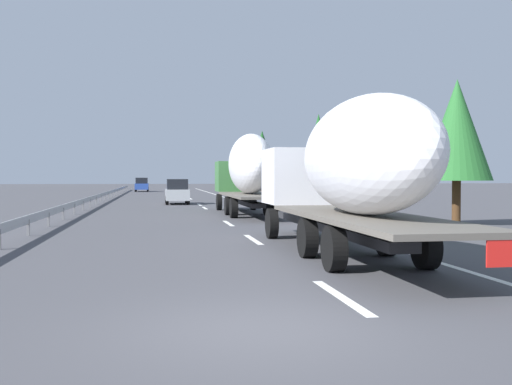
% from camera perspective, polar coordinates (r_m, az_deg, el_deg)
% --- Properties ---
extents(ground_plane, '(260.00, 260.00, 0.00)m').
position_cam_1_polar(ground_plane, '(48.33, -7.71, -1.03)').
color(ground_plane, '#424247').
extents(lane_stripe_0, '(3.20, 0.20, 0.01)m').
position_cam_1_polar(lane_stripe_0, '(10.96, 8.04, -9.74)').
color(lane_stripe_0, white).
rests_on(lane_stripe_0, ground_plane).
extents(lane_stripe_1, '(3.20, 0.20, 0.01)m').
position_cam_1_polar(lane_stripe_1, '(20.47, -0.28, -4.47)').
color(lane_stripe_1, white).
rests_on(lane_stripe_1, ground_plane).
extents(lane_stripe_2, '(3.20, 0.20, 0.01)m').
position_cam_1_polar(lane_stripe_2, '(27.53, -2.64, -2.93)').
color(lane_stripe_2, white).
rests_on(lane_stripe_2, ground_plane).
extents(lane_stripe_3, '(3.20, 0.20, 0.01)m').
position_cam_1_polar(lane_stripe_3, '(41.02, -4.88, -1.47)').
color(lane_stripe_3, white).
rests_on(lane_stripe_3, ground_plane).
extents(lane_stripe_4, '(3.20, 0.20, 0.01)m').
position_cam_1_polar(lane_stripe_4, '(46.01, -5.37, -1.15)').
color(lane_stripe_4, white).
rests_on(lane_stripe_4, ground_plane).
extents(lane_stripe_5, '(3.20, 0.20, 0.01)m').
position_cam_1_polar(lane_stripe_5, '(58.14, -6.22, -0.59)').
color(lane_stripe_5, white).
rests_on(lane_stripe_5, ground_plane).
extents(lane_stripe_6, '(3.20, 0.20, 0.01)m').
position_cam_1_polar(lane_stripe_6, '(70.83, -6.79, -0.22)').
color(lane_stripe_6, white).
rests_on(lane_stripe_6, ground_plane).
extents(edge_line_right, '(110.00, 0.20, 0.01)m').
position_cam_1_polar(edge_line_right, '(53.75, -1.99, -0.76)').
color(edge_line_right, white).
rests_on(edge_line_right, ground_plane).
extents(truck_lead, '(13.70, 2.55, 4.46)m').
position_cam_1_polar(truck_lead, '(33.81, -0.85, 2.15)').
color(truck_lead, '#387038').
rests_on(truck_lead, ground_plane).
extents(truck_trailing, '(13.76, 2.55, 4.12)m').
position_cam_1_polar(truck_trailing, '(16.20, 8.70, 2.37)').
color(truck_trailing, silver).
rests_on(truck_trailing, ground_plane).
extents(car_blue_sedan, '(4.58, 1.90, 1.98)m').
position_cam_1_polar(car_blue_sedan, '(87.01, -10.77, 0.73)').
color(car_blue_sedan, '#28479E').
rests_on(car_blue_sedan, ground_plane).
extents(car_silver_hatch, '(4.12, 1.80, 1.95)m').
position_cam_1_polar(car_silver_hatch, '(47.07, -7.49, 0.08)').
color(car_silver_hatch, '#ADB2B7').
rests_on(car_silver_hatch, ground_plane).
extents(road_sign, '(0.10, 0.90, 3.05)m').
position_cam_1_polar(road_sign, '(56.03, -1.07, 1.49)').
color(road_sign, gray).
rests_on(road_sign, ground_plane).
extents(tree_0, '(3.96, 3.96, 6.21)m').
position_cam_1_polar(tree_0, '(54.35, 5.38, 3.19)').
color(tree_0, '#472D19').
rests_on(tree_0, ground_plane).
extents(tree_1, '(3.12, 3.12, 6.82)m').
position_cam_1_polar(tree_1, '(90.58, -0.05, 2.78)').
color(tree_1, '#472D19').
rests_on(tree_1, ground_plane).
extents(tree_3, '(3.28, 3.28, 7.04)m').
position_cam_1_polar(tree_3, '(64.21, 0.59, 3.63)').
color(tree_3, '#472D19').
rests_on(tree_3, ground_plane).
extents(tree_4, '(3.07, 3.07, 6.43)m').
position_cam_1_polar(tree_4, '(28.01, 18.50, 5.61)').
color(tree_4, '#472D19').
rests_on(tree_4, ground_plane).
extents(tree_5, '(2.73, 2.73, 7.19)m').
position_cam_1_polar(tree_5, '(48.72, 5.94, 4.32)').
color(tree_5, '#472D19').
rests_on(tree_5, ground_plane).
extents(guardrail_median, '(94.00, 0.10, 0.76)m').
position_cam_1_polar(guardrail_median, '(51.48, -14.50, -0.27)').
color(guardrail_median, '#9EA0A5').
rests_on(guardrail_median, ground_plane).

